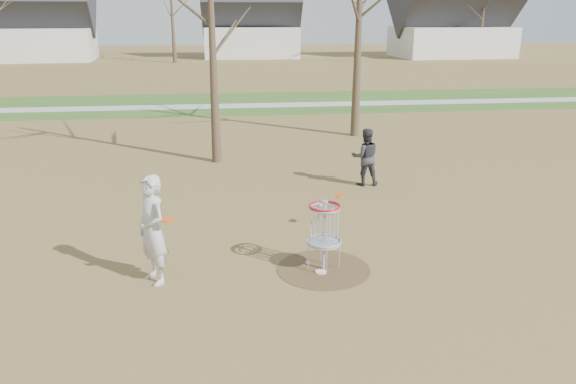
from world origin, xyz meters
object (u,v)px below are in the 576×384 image
object	(u,v)px
player_standing	(152,230)
disc_grounded	(321,272)
player_throwing	(365,157)
disc_golf_basket	(324,225)

from	to	relation	value
player_standing	disc_grounded	size ratio (longest dim) A/B	9.14
player_standing	player_throwing	bearing A→B (deg)	102.79
disc_grounded	disc_golf_basket	bearing A→B (deg)	62.55
disc_grounded	player_standing	bearing A→B (deg)	179.16
player_throwing	disc_grounded	size ratio (longest dim) A/B	7.41
player_throwing	disc_grounded	xyz separation A→B (m)	(-2.25, -5.49, -0.80)
player_standing	disc_grounded	bearing A→B (deg)	56.24
player_throwing	disc_golf_basket	bearing A→B (deg)	72.05
player_standing	disc_golf_basket	world-z (taller)	player_standing
player_standing	player_throwing	xyz separation A→B (m)	(5.31, 5.44, -0.19)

